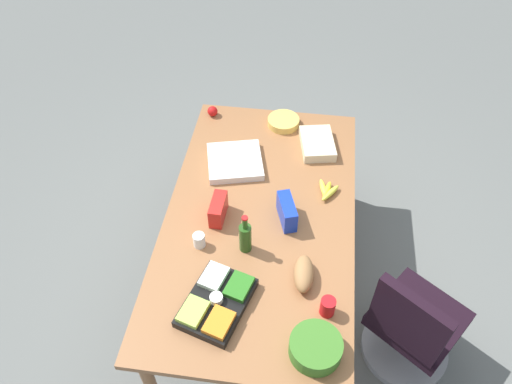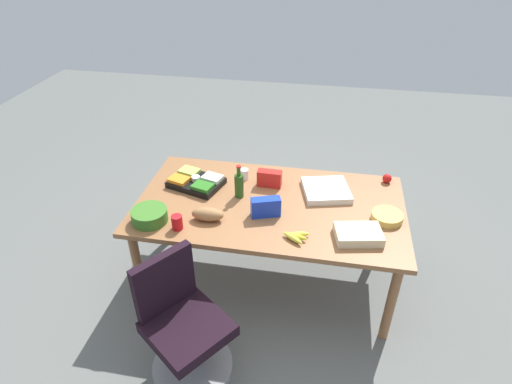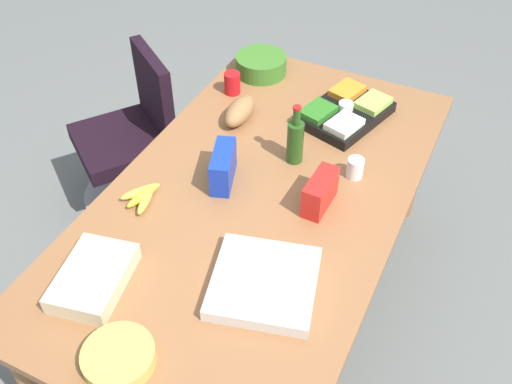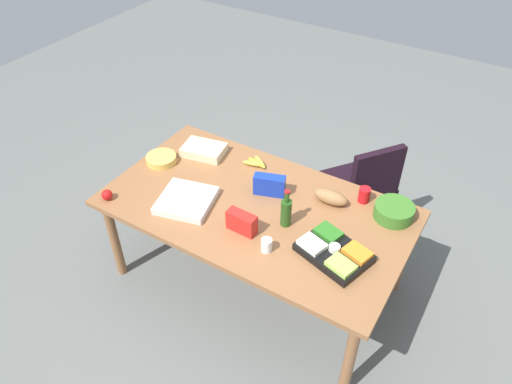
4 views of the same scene
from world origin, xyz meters
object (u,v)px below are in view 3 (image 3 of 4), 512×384
Objects in this scene: banana_bunch at (143,196)px; office_chair at (133,149)px; pizza_box at (264,283)px; conference_table at (258,205)px; chip_bowl at (119,357)px; wine_bottle at (295,140)px; veggie_tray at (345,112)px; chip_bag_red at (320,192)px; salad_bowl at (261,65)px; bread_loaf at (240,111)px; sheet_cake at (93,278)px; paper_cup at (355,168)px; chip_bag_blue at (223,167)px; red_solo_cup at (232,83)px.

office_chair is at bearing -138.62° from banana_bunch.
office_chair is 1.54m from pizza_box.
conference_table is 0.48m from banana_bunch.
pizza_box is 1.55× the size of chip_bowl.
wine_bottle is (-0.68, -0.18, 0.08)m from pizza_box.
conference_table is 2.31× the size of office_chair.
veggie_tray is (-1.07, -0.08, 0.01)m from pizza_box.
pizza_box reaches higher than banana_bunch.
chip_bag_red reaches higher than veggie_tray.
veggie_tray is at bearing 70.17° from salad_bowl.
banana_bunch is 0.67m from bread_loaf.
banana_bunch is at bearing -42.19° from wine_bottle.
wine_bottle is 1.15m from chip_bowl.
sheet_cake is (0.67, -0.32, 0.10)m from conference_table.
bread_loaf reaches higher than paper_cup.
salad_bowl is (-0.83, -0.22, -0.03)m from chip_bag_blue.
office_chair reaches higher than bread_loaf.
wine_bottle is 1.22× the size of chip_bowl.
banana_bunch is (0.66, 0.58, 0.45)m from office_chair.
paper_cup is at bearing 51.23° from salad_bowl.
sheet_cake is (0.68, -0.15, -0.04)m from chip_bag_blue.
banana_bunch is (0.50, -0.45, -0.08)m from wine_bottle.
pizza_box is at bearing -7.63° from paper_cup.
conference_table is at bearing 35.25° from bread_loaf.
chip_bowl is 0.34m from sheet_cake.
chip_bag_red is (0.21, 0.20, -0.04)m from wine_bottle.
pizza_box reaches higher than conference_table.
paper_cup is 0.28m from wine_bottle.
salad_bowl is 0.83× the size of sheet_cake.
wine_bottle reaches higher than sheet_cake.
paper_cup is at bearing 146.01° from sheet_cake.
veggie_tray is 2.22× the size of chip_bag_blue.
conference_table is 0.22m from chip_bag_blue.
chip_bag_blue reaches higher than bread_loaf.
sheet_cake is at bearing -25.11° from conference_table.
sheet_cake is (0.94, -0.64, -0.01)m from paper_cup.
red_solo_cup is 0.56× the size of banana_bunch.
conference_table is 1.12m from office_chair.
sheet_cake is (1.28, 0.12, -0.02)m from red_solo_cup.
pizza_box is at bearing 148.36° from chip_bowl.
red_solo_cup is 0.50× the size of chip_bag_blue.
banana_bunch reaches higher than conference_table.
bread_loaf is (-0.16, -0.35, -0.06)m from wine_bottle.
conference_table is 0.53m from bread_loaf.
office_chair is 2.83× the size of sheet_cake.
wine_bottle reaches higher than chip_bag_red.
chip_bag_red is at bearing 73.04° from office_chair.
office_chair is at bearing -96.50° from paper_cup.
wine_bottle is at bearing -179.76° from pizza_box.
conference_table is at bearing 176.36° from chip_bowl.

